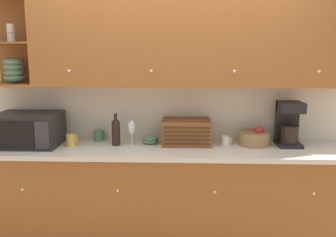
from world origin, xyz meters
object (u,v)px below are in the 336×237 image
at_px(wine_bottle, 116,131).
at_px(wine_glass, 132,128).
at_px(mug, 226,140).
at_px(bowl_stack_on_counter, 151,140).
at_px(microwave, 29,129).
at_px(fruit_basket, 254,138).
at_px(mug_patterned_third, 72,140).
at_px(coffee_maker, 289,123).
at_px(bread_box, 186,132).
at_px(mug_blue_second, 99,135).

distance_m(wine_bottle, wine_glass, 0.14).
bearing_deg(wine_glass, mug, 2.69).
bearing_deg(wine_glass, bowl_stack_on_counter, 24.15).
relative_size(microwave, mug, 6.07).
height_order(mug, fruit_basket, fruit_basket).
bearing_deg(microwave, mug_patterned_third, -1.38).
distance_m(mug, coffee_maker, 0.58).
xyz_separation_m(wine_bottle, coffee_maker, (1.54, 0.06, 0.07)).
height_order(bread_box, mug, bread_box).
bearing_deg(coffee_maker, wine_glass, -177.61).
xyz_separation_m(wine_bottle, mug, (0.98, 0.04, -0.09)).
height_order(mug_blue_second, bowl_stack_on_counter, mug_blue_second).
xyz_separation_m(wine_glass, mug, (0.84, 0.04, -0.11)).
height_order(microwave, mug_blue_second, microwave).
height_order(mug_patterned_third, bowl_stack_on_counter, mug_patterned_third).
distance_m(microwave, bowl_stack_on_counter, 1.09).
xyz_separation_m(mug_patterned_third, fruit_basket, (1.63, 0.10, 0.01)).
height_order(bowl_stack_on_counter, mug, mug).
xyz_separation_m(mug_blue_second, bowl_stack_on_counter, (0.50, -0.09, -0.01)).
bearing_deg(bread_box, wine_glass, -173.02).
relative_size(wine_glass, bread_box, 0.53).
xyz_separation_m(wine_glass, bread_box, (0.49, 0.06, -0.04)).
bearing_deg(mug, fruit_basket, 3.05).
bearing_deg(microwave, mug, 2.39).
relative_size(wine_glass, bowl_stack_on_counter, 1.53).
bearing_deg(coffee_maker, bowl_stack_on_counter, 179.36).
bearing_deg(mug, wine_bottle, -177.82).
height_order(microwave, fruit_basket, microwave).
distance_m(mug_patterned_third, bowl_stack_on_counter, 0.71).
distance_m(wine_glass, bread_box, 0.49).
height_order(wine_bottle, mug, wine_bottle).
bearing_deg(bowl_stack_on_counter, fruit_basket, -1.17).
relative_size(mug_blue_second, bowl_stack_on_counter, 0.69).
height_order(mug_blue_second, bread_box, bread_box).
bearing_deg(coffee_maker, microwave, -177.71).
bearing_deg(wine_bottle, coffee_maker, 2.10).
relative_size(mug_patterned_third, wine_glass, 0.46).
distance_m(wine_bottle, bowl_stack_on_counter, 0.33).
relative_size(mug_patterned_third, mug, 1.17).
relative_size(microwave, bowl_stack_on_counter, 3.66).
height_order(mug_patterned_third, wine_bottle, wine_bottle).
height_order(mug_patterned_third, mug, mug_patterned_third).
bearing_deg(bowl_stack_on_counter, mug_blue_second, 169.19).
bearing_deg(coffee_maker, bread_box, 179.93).
bearing_deg(coffee_maker, wine_bottle, -177.90).
height_order(wine_glass, coffee_maker, coffee_maker).
bearing_deg(fruit_basket, coffee_maker, 1.00).
bearing_deg(microwave, wine_bottle, 2.66).
relative_size(microwave, fruit_basket, 1.96).
relative_size(microwave, mug_blue_second, 5.27).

